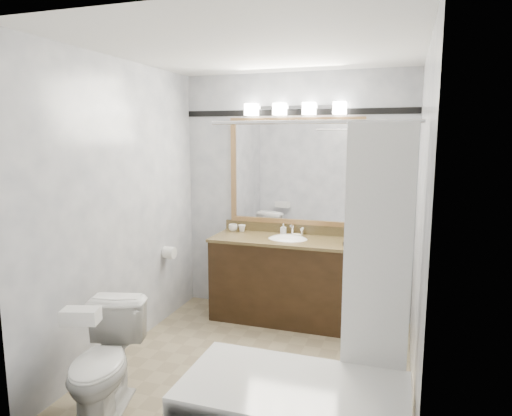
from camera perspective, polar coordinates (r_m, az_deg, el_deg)
name	(u,v)px	position (r m, az deg, el deg)	size (l,w,h in m)	color
room	(256,216)	(3.53, 0.00, -1.03)	(2.42, 2.62, 2.52)	#9B8B69
vanity	(287,278)	(4.68, 3.95, -8.71)	(1.53, 0.58, 0.97)	black
mirror	(295,172)	(4.73, 4.88, 4.56)	(1.40, 0.04, 1.10)	#B0824F
vanity_light_bar	(294,109)	(4.67, 4.83, 12.28)	(1.02, 0.14, 0.12)	silver
accent_stripe	(296,112)	(4.73, 5.02, 11.83)	(2.40, 0.01, 0.06)	black
bathtub	(298,409)	(2.93, 5.23, -23.79)	(1.30, 0.75, 1.96)	white
tp_roll	(169,253)	(4.70, -10.77, -5.50)	(0.12, 0.12, 0.11)	white
toilet	(105,363)	(3.37, -18.39, -17.91)	(0.41, 0.72, 0.73)	white
tissue_box	(81,316)	(3.07, -21.06, -12.46)	(0.22, 0.12, 0.09)	white
coffee_maker	(355,224)	(4.38, 12.25, -2.01)	(0.19, 0.24, 0.37)	black
cup_left	(233,228)	(4.92, -2.89, -2.46)	(0.10, 0.10, 0.08)	white
cup_right	(242,228)	(4.89, -1.78, -2.53)	(0.08, 0.08, 0.07)	white
soap_bottle_a	(283,229)	(4.74, 3.43, -2.65)	(0.05, 0.05, 0.12)	white
soap_bar	(297,235)	(4.67, 5.13, -3.42)	(0.09, 0.05, 0.03)	beige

